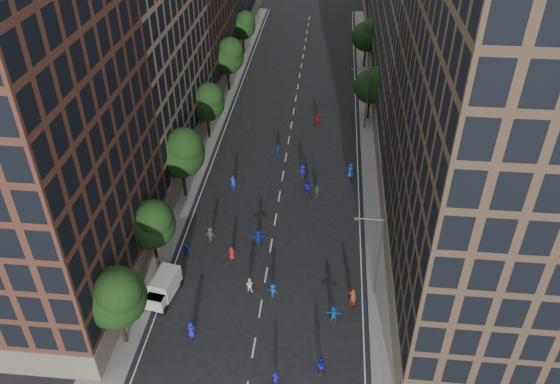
# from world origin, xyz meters

# --- Properties ---
(ground) EXTENTS (240.00, 240.00, 0.00)m
(ground) POSITION_xyz_m (0.00, 40.00, 0.00)
(ground) COLOR black
(ground) RESTS_ON ground
(sidewalk_left) EXTENTS (4.00, 105.00, 0.15)m
(sidewalk_left) POSITION_xyz_m (-12.00, 47.50, 0.07)
(sidewalk_left) COLOR slate
(sidewalk_left) RESTS_ON ground
(sidewalk_right) EXTENTS (4.00, 105.00, 0.15)m
(sidewalk_right) POSITION_xyz_m (12.00, 47.50, 0.07)
(sidewalk_right) COLOR slate
(sidewalk_right) RESTS_ON ground
(bldg_left_a) EXTENTS (14.00, 22.00, 30.00)m
(bldg_left_a) POSITION_xyz_m (-19.00, 11.00, 15.00)
(bldg_left_a) COLOR #4F2A1E
(bldg_left_a) RESTS_ON ground
(bldg_left_b) EXTENTS (14.00, 26.00, 34.00)m
(bldg_left_b) POSITION_xyz_m (-19.00, 35.00, 17.00)
(bldg_left_b) COLOR #887359
(bldg_left_b) RESTS_ON ground
(bldg_right_a) EXTENTS (14.00, 30.00, 36.00)m
(bldg_right_a) POSITION_xyz_m (19.00, 15.00, 18.00)
(bldg_right_a) COLOR #4C3928
(bldg_right_a) RESTS_ON ground
(bldg_right_b) EXTENTS (14.00, 28.00, 33.00)m
(bldg_right_b) POSITION_xyz_m (19.00, 44.00, 16.50)
(bldg_right_b) COLOR #6F675B
(bldg_right_b) RESTS_ON ground
(tree_left_0) EXTENTS (5.20, 5.20, 8.83)m
(tree_left_0) POSITION_xyz_m (-11.01, 3.85, 5.96)
(tree_left_0) COLOR black
(tree_left_0) RESTS_ON ground
(tree_left_1) EXTENTS (4.80, 4.80, 8.21)m
(tree_left_1) POSITION_xyz_m (-11.02, 13.86, 5.55)
(tree_left_1) COLOR black
(tree_left_1) RESTS_ON ground
(tree_left_2) EXTENTS (5.60, 5.60, 9.45)m
(tree_left_2) POSITION_xyz_m (-10.99, 25.83, 6.36)
(tree_left_2) COLOR black
(tree_left_2) RESTS_ON ground
(tree_left_3) EXTENTS (5.00, 5.00, 8.58)m
(tree_left_3) POSITION_xyz_m (-11.02, 39.85, 5.82)
(tree_left_3) COLOR black
(tree_left_3) RESTS_ON ground
(tree_left_4) EXTENTS (5.40, 5.40, 9.08)m
(tree_left_4) POSITION_xyz_m (-11.00, 55.84, 6.10)
(tree_left_4) COLOR black
(tree_left_4) RESTS_ON ground
(tree_left_5) EXTENTS (4.80, 4.80, 8.33)m
(tree_left_5) POSITION_xyz_m (-11.02, 71.86, 5.68)
(tree_left_5) COLOR black
(tree_left_5) RESTS_ON ground
(tree_right_a) EXTENTS (5.00, 5.00, 8.39)m
(tree_right_a) POSITION_xyz_m (11.38, 47.85, 5.63)
(tree_right_a) COLOR black
(tree_right_a) RESTS_ON ground
(tree_right_b) EXTENTS (5.20, 5.20, 8.83)m
(tree_right_b) POSITION_xyz_m (11.39, 67.85, 5.96)
(tree_right_b) COLOR black
(tree_right_b) RESTS_ON ground
(streetlamp_near) EXTENTS (2.64, 0.22, 9.06)m
(streetlamp_near) POSITION_xyz_m (10.37, 12.00, 5.17)
(streetlamp_near) COLOR #595B60
(streetlamp_near) RESTS_ON ground
(streetlamp_far) EXTENTS (2.64, 0.22, 9.06)m
(streetlamp_far) POSITION_xyz_m (10.37, 45.00, 5.17)
(streetlamp_far) COLOR #595B60
(streetlamp_far) RESTS_ON ground
(cargo_van) EXTENTS (2.77, 4.65, 2.33)m
(cargo_van) POSITION_xyz_m (-9.28, 9.68, 1.23)
(cargo_van) COLOR silver
(cargo_van) RESTS_ON ground
(skater_0) EXTENTS (0.93, 0.71, 1.70)m
(skater_0) POSITION_xyz_m (-5.60, 5.20, 0.85)
(skater_0) COLOR #161AB3
(skater_0) RESTS_ON ground
(skater_1) EXTENTS (0.61, 0.45, 1.53)m
(skater_1) POSITION_xyz_m (2.24, 1.00, 0.76)
(skater_1) COLOR #18139A
(skater_1) RESTS_ON ground
(skater_2) EXTENTS (0.82, 0.65, 1.65)m
(skater_2) POSITION_xyz_m (5.81, 2.61, 0.82)
(skater_2) COLOR #13159E
(skater_2) RESTS_ON ground
(skater_3) EXTENTS (1.13, 0.88, 1.55)m
(skater_3) POSITION_xyz_m (1.02, 10.62, 0.77)
(skater_3) COLOR #13419B
(skater_3) RESTS_ON ground
(skater_4) EXTENTS (0.99, 0.60, 1.57)m
(skater_4) POSITION_xyz_m (-8.50, 15.49, 0.78)
(skater_4) COLOR #1526AC
(skater_4) RESTS_ON ground
(skater_5) EXTENTS (1.67, 0.62, 1.77)m
(skater_5) POSITION_xyz_m (6.78, 8.15, 0.89)
(skater_5) COLOR blue
(skater_5) RESTS_ON ground
(skater_6) EXTENTS (0.76, 0.51, 1.53)m
(skater_6) POSITION_xyz_m (-3.79, 15.53, 0.76)
(skater_6) COLOR #A91C1F
(skater_6) RESTS_ON ground
(skater_7) EXTENTS (0.82, 0.70, 1.91)m
(skater_7) POSITION_xyz_m (8.50, 10.36, 0.96)
(skater_7) COLOR #A2391B
(skater_7) RESTS_ON ground
(skater_8) EXTENTS (0.88, 0.74, 1.61)m
(skater_8) POSITION_xyz_m (-1.32, 11.16, 0.80)
(skater_8) COLOR silver
(skater_8) RESTS_ON ground
(skater_9) EXTENTS (1.19, 0.82, 1.68)m
(skater_9) POSITION_xyz_m (-6.53, 18.15, 0.84)
(skater_9) COLOR #3A3A3F
(skater_9) RESTS_ON ground
(skater_10) EXTENTS (0.99, 0.67, 1.56)m
(skater_10) POSITION_xyz_m (4.46, 27.34, 0.78)
(skater_10) COLOR #227334
(skater_10) RESTS_ON ground
(skater_11) EXTENTS (1.80, 0.89, 1.86)m
(skater_11) POSITION_xyz_m (-1.34, 17.97, 0.93)
(skater_11) COLOR #1637B3
(skater_11) RESTS_ON ground
(skater_12) EXTENTS (1.00, 0.70, 1.94)m
(skater_12) POSITION_xyz_m (8.50, 32.03, 0.97)
(skater_12) COLOR navy
(skater_12) RESTS_ON ground
(skater_13) EXTENTS (0.73, 0.52, 1.90)m
(skater_13) POSITION_xyz_m (-5.75, 27.94, 0.95)
(skater_13) COLOR #1741BD
(skater_13) RESTS_ON ground
(skater_14) EXTENTS (1.10, 0.99, 1.87)m
(skater_14) POSITION_xyz_m (3.34, 28.05, 0.93)
(skater_14) COLOR #1814A3
(skater_14) RESTS_ON ground
(skater_15) EXTENTS (1.38, 1.07, 1.89)m
(skater_15) POSITION_xyz_m (2.50, 31.18, 0.94)
(skater_15) COLOR #181299
(skater_15) RESTS_ON ground
(skater_16) EXTENTS (0.95, 0.45, 1.58)m
(skater_16) POSITION_xyz_m (-1.07, 36.29, 0.79)
(skater_16) COLOR #123A95
(skater_16) RESTS_ON ground
(skater_17) EXTENTS (1.76, 1.02, 1.81)m
(skater_17) POSITION_xyz_m (3.79, 45.57, 0.90)
(skater_17) COLOR maroon
(skater_17) RESTS_ON ground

